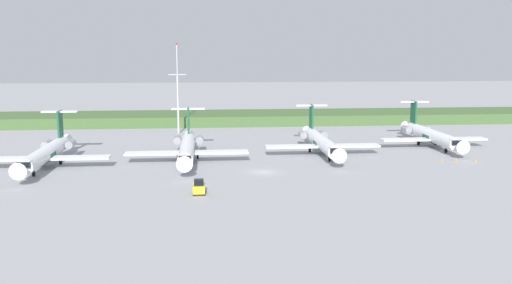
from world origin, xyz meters
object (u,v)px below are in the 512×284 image
antenna_mast (178,96)px  safety_cone_rear_marker (475,160)px  regional_jet_second (187,147)px  safety_cone_front_marker (442,160)px  regional_jet_fourth (431,135)px  safety_cone_mid_marker (456,160)px  regional_jet_nearest (46,153)px  regional_jet_third (321,141)px  baggage_tug (199,187)px

antenna_mast → safety_cone_rear_marker: bearing=-35.9°
regional_jet_second → safety_cone_front_marker: 48.11m
antenna_mast → safety_cone_front_marker: size_ratio=41.10×
regional_jet_fourth → safety_cone_mid_marker: bearing=-96.2°
regional_jet_nearest → antenna_mast: (21.69, 39.22, 6.86)m
regional_jet_third → safety_cone_rear_marker: regional_jet_third is taller
safety_cone_front_marker → safety_cone_rear_marker: same height
baggage_tug → safety_cone_rear_marker: bearing=20.8°
safety_cone_rear_marker → regional_jet_nearest: bearing=178.3°
regional_jet_second → regional_jet_third: (26.68, 4.97, 0.00)m
regional_jet_fourth → regional_jet_second: bearing=-167.7°
regional_jet_third → safety_cone_front_marker: 23.48m
safety_cone_front_marker → safety_cone_rear_marker: (6.37, -0.43, 0.00)m
regional_jet_second → regional_jet_third: size_ratio=1.00×
regional_jet_fourth → baggage_tug: (-49.87, -36.54, -1.53)m
regional_jet_third → regional_jet_nearest: bearing=-171.1°
regional_jet_nearest → antenna_mast: 45.34m
regional_jet_third → safety_cone_rear_marker: (27.48, -10.46, -2.26)m
antenna_mast → safety_cone_front_marker: 66.24m
baggage_tug → safety_cone_rear_marker: baggage_tug is taller
regional_jet_second → safety_cone_rear_marker: bearing=-5.8°
regional_jet_third → regional_jet_second: bearing=-169.5°
regional_jet_nearest → safety_cone_rear_marker: bearing=-1.7°
antenna_mast → safety_cone_front_marker: (51.09, -41.16, -9.12)m
safety_cone_rear_marker → baggage_tug: bearing=-159.2°
regional_jet_fourth → regional_jet_third: bearing=-165.9°
baggage_tug → safety_cone_mid_marker: bearing=22.7°
regional_jet_nearest → safety_cone_mid_marker: 75.56m
regional_jet_third → safety_cone_mid_marker: (23.82, -10.02, -2.26)m
regional_jet_nearest → safety_cone_mid_marker: regional_jet_nearest is taller
regional_jet_second → safety_cone_mid_marker: bearing=-5.7°
antenna_mast → regional_jet_third: bearing=-46.1°
regional_jet_third → antenna_mast: 43.76m
regional_jet_nearest → regional_jet_third: bearing=8.9°
regional_jet_nearest → regional_jet_fourth: same height
antenna_mast → regional_jet_second: bearing=-84.8°
antenna_mast → safety_cone_front_marker: antenna_mast is taller
safety_cone_front_marker → regional_jet_second: bearing=173.9°
regional_jet_nearest → safety_cone_front_marker: 72.84m
regional_jet_nearest → regional_jet_second: 25.19m
regional_jet_third → regional_jet_fourth: size_ratio=1.00×
regional_jet_nearest → safety_cone_mid_marker: (75.50, -1.93, -2.26)m
regional_jet_fourth → safety_cone_front_marker: size_ratio=56.36×
safety_cone_rear_marker → safety_cone_front_marker: bearing=176.2°
regional_jet_second → regional_jet_fourth: 53.50m
safety_cone_rear_marker → regional_jet_second: bearing=174.2°
regional_jet_fourth → antenna_mast: bearing=156.0°
safety_cone_front_marker → safety_cone_rear_marker: bearing=-3.8°
regional_jet_second → antenna_mast: bearing=95.2°
regional_jet_second → safety_cone_rear_marker: (54.16, -5.49, -2.26)m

